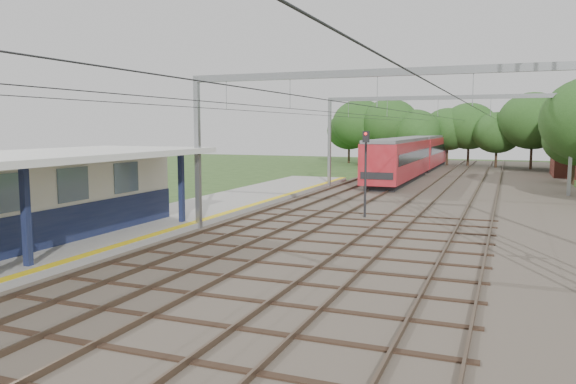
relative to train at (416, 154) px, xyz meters
The scene contains 8 objects.
ballast_bed 19.91m from the train, 76.87° to the right, with size 18.00×90.00×0.10m, color #473D33.
platform 36.02m from the train, 101.22° to the right, with size 5.00×52.00×0.35m, color gray.
yellow_stripe 35.65m from the train, 97.67° to the right, with size 0.45×52.00×0.01m, color yellow.
rail_tracks 19.48m from the train, 84.08° to the right, with size 11.80×88.00×0.15m.
catenary_system 24.56m from the train, 80.80° to the right, with size 17.22×88.00×7.00m.
tree_band 9.40m from the train, 61.00° to the left, with size 31.72×30.88×8.82m.
train is the anchor object (origin of this frame).
signal_post 28.49m from the train, 86.28° to the right, with size 0.32×0.27×4.52m.
Camera 1 is at (8.16, -7.17, 4.72)m, focal length 35.00 mm.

